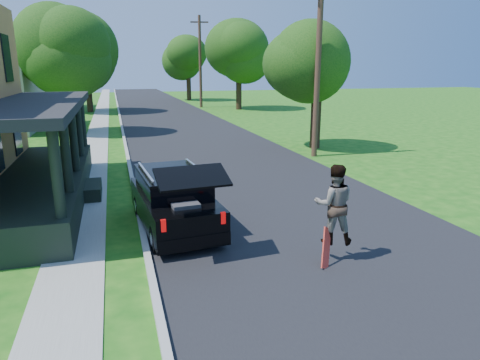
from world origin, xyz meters
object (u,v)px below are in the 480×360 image
object	(u,v)px
black_suv	(174,200)
skateboarder	(334,204)
tree_right_near	(318,52)
utility_pole_near	(318,62)

from	to	relation	value
black_suv	skateboarder	world-z (taller)	skateboarder
black_suv	tree_right_near	distance (m)	13.58
utility_pole_near	black_suv	bearing A→B (deg)	-138.30
black_suv	utility_pole_near	size ratio (longest dim) A/B	0.53
black_suv	utility_pole_near	bearing A→B (deg)	39.85
black_suv	tree_right_near	xyz separation A→B (m)	(8.66, 9.63, 4.09)
tree_right_near	utility_pole_near	xyz separation A→B (m)	(-0.96, -2.02, -0.54)
skateboarder	utility_pole_near	bearing A→B (deg)	-95.51
skateboarder	black_suv	bearing A→B (deg)	-23.83
black_suv	tree_right_near	world-z (taller)	tree_right_near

